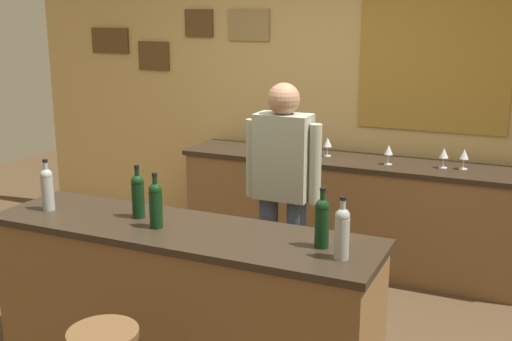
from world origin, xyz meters
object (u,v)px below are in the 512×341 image
at_px(wine_bottle_a, 47,188).
at_px(wine_glass_a, 328,143).
at_px(wine_bottle_b, 138,194).
at_px(wine_bottle_d, 322,221).
at_px(wine_bottle_c, 156,203).
at_px(wine_glass_b, 389,151).
at_px(coffee_mug, 273,146).
at_px(wine_glass_c, 444,154).
at_px(wine_bottle_e, 342,231).
at_px(bartender, 283,187).
at_px(wine_glass_d, 464,155).

relative_size(wine_bottle_a, wine_glass_a, 1.97).
xyz_separation_m(wine_bottle_b, wine_bottle_d, (1.09, -0.02, 0.00)).
distance_m(wine_bottle_c, wine_bottle_d, 0.91).
xyz_separation_m(wine_bottle_b, wine_bottle_c, (0.19, -0.11, 0.00)).
xyz_separation_m(wine_bottle_d, wine_glass_b, (-0.12, 1.95, -0.05)).
bearing_deg(wine_glass_a, wine_glass_b, -9.21).
bearing_deg(coffee_mug, wine_glass_a, 4.37).
xyz_separation_m(wine_bottle_d, coffee_mug, (-1.10, 2.00, -0.11)).
bearing_deg(wine_glass_c, wine_glass_b, -171.79).
bearing_deg(wine_bottle_b, wine_glass_c, 55.21).
relative_size(wine_bottle_c, wine_bottle_e, 1.00).
relative_size(bartender, wine_glass_c, 10.45).
xyz_separation_m(wine_bottle_a, wine_glass_c, (1.95, 2.10, -0.05)).
height_order(wine_bottle_b, wine_bottle_d, same).
xyz_separation_m(wine_bottle_b, wine_glass_b, (0.98, 1.94, -0.05)).
relative_size(bartender, wine_glass_b, 10.45).
distance_m(wine_bottle_d, wine_glass_b, 1.96).
bearing_deg(wine_bottle_a, wine_bottle_e, -0.64).
bearing_deg(wine_bottle_a, wine_glass_c, 47.08).
bearing_deg(wine_glass_b, wine_bottle_b, -116.82).
distance_m(wine_bottle_b, wine_glass_d, 2.53).
relative_size(wine_bottle_d, wine_glass_d, 1.97).
bearing_deg(wine_bottle_b, wine_bottle_d, -0.85).
distance_m(wine_bottle_b, coffee_mug, 1.99).
relative_size(wine_bottle_b, wine_bottle_c, 1.00).
xyz_separation_m(wine_glass_a, coffee_mug, (-0.47, -0.04, -0.06)).
bearing_deg(wine_bottle_c, bartender, 71.08).
xyz_separation_m(wine_glass_d, coffee_mug, (-1.54, -0.03, -0.06)).
height_order(wine_bottle_d, wine_glass_b, wine_bottle_d).
distance_m(wine_bottle_b, wine_glass_a, 2.07).
xyz_separation_m(bartender, wine_glass_b, (0.45, 1.06, 0.07)).
distance_m(wine_bottle_d, wine_bottle_e, 0.17).
bearing_deg(wine_bottle_a, wine_glass_b, 52.88).
height_order(wine_bottle_d, wine_bottle_e, same).
relative_size(wine_bottle_b, wine_bottle_d, 1.00).
distance_m(wine_bottle_b, wine_bottle_d, 1.09).
bearing_deg(wine_glass_a, wine_glass_c, -1.59).
xyz_separation_m(wine_bottle_a, wine_bottle_d, (1.66, 0.09, 0.00)).
bearing_deg(coffee_mug, wine_bottle_a, -104.92).
xyz_separation_m(bartender, wine_bottle_b, (-0.53, -0.88, 0.12)).
bearing_deg(wine_glass_b, wine_bottle_a, -127.12).
bearing_deg(wine_glass_b, wine_glass_d, 8.55).
xyz_separation_m(wine_bottle_d, wine_glass_d, (0.44, 2.04, -0.05)).
distance_m(wine_bottle_d, wine_glass_d, 2.08).
height_order(bartender, wine_glass_a, bartender).
height_order(wine_glass_d, coffee_mug, wine_glass_d).
bearing_deg(coffee_mug, bartender, -64.28).
xyz_separation_m(wine_bottle_a, wine_glass_b, (1.54, 2.04, -0.05)).
distance_m(wine_bottle_c, coffee_mug, 2.10).
height_order(wine_bottle_c, wine_glass_c, wine_bottle_c).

